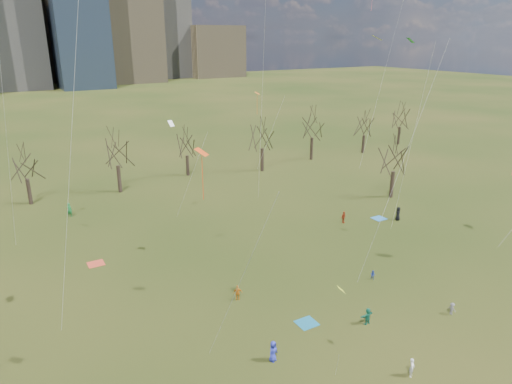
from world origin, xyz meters
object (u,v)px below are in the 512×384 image
blanket_navy (379,218)px  person_0 (273,351)px  person_4 (238,293)px  blanket_teal (307,323)px  blanket_crimson (96,264)px  person_1 (412,367)px

blanket_navy → person_0: 30.47m
person_4 → person_0: bearing=101.1°
blanket_teal → blanket_navy: 25.16m
blanket_crimson → person_1: person_1 is taller
blanket_navy → person_0: (-25.99, -15.89, 0.78)m
blanket_teal → person_4: (-3.17, 5.83, 0.70)m
blanket_teal → person_0: (-4.75, -2.41, 0.78)m
person_0 → person_1: 9.45m
blanket_teal → person_4: bearing=118.5°
blanket_navy → person_4: size_ratio=1.12×
person_1 → person_4: size_ratio=0.98×
blanket_navy → person_0: size_ratio=1.01×
person_0 → person_4: bearing=55.7°
person_4 → blanket_navy: bearing=-140.6°
blanket_navy → blanket_crimson: 34.15m
person_1 → blanket_navy: bearing=15.3°
person_1 → person_4: person_4 is taller
person_0 → blanket_navy: bearing=8.0°
blanket_navy → blanket_crimson: size_ratio=1.00×
blanket_crimson → person_0: bearing=-70.2°
person_0 → person_1: bearing=-63.1°
person_0 → person_1: size_ratio=1.14×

